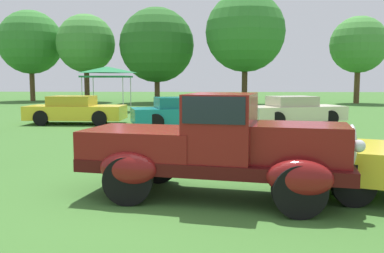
% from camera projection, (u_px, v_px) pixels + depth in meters
% --- Properties ---
extents(ground_plane, '(120.00, 120.00, 0.00)m').
position_uv_depth(ground_plane, '(184.00, 199.00, 6.71)').
color(ground_plane, '#386628').
extents(feature_pickup_truck, '(4.50, 2.47, 1.70)m').
position_uv_depth(feature_pickup_truck, '(217.00, 145.00, 6.74)').
color(feature_pickup_truck, '#400B0B').
rests_on(feature_pickup_truck, ground_plane).
extents(show_car_yellow, '(4.18, 1.77, 1.22)m').
position_uv_depth(show_car_yellow, '(75.00, 110.00, 18.16)').
color(show_car_yellow, yellow).
rests_on(show_car_yellow, ground_plane).
extents(show_car_teal, '(4.29, 2.75, 1.22)m').
position_uv_depth(show_car_teal, '(181.00, 113.00, 16.78)').
color(show_car_teal, teal).
rests_on(show_car_teal, ground_plane).
extents(show_car_cream, '(4.43, 2.86, 1.22)m').
position_uv_depth(show_car_cream, '(295.00, 111.00, 17.87)').
color(show_car_cream, beige).
rests_on(show_car_cream, ground_plane).
extents(canopy_tent_left_field, '(2.63, 2.63, 2.71)m').
position_uv_depth(canopy_tent_left_field, '(107.00, 71.00, 24.86)').
color(canopy_tent_left_field, '#B7B7BC').
rests_on(canopy_tent_left_field, ground_plane).
extents(treeline_far_left, '(5.65, 5.65, 8.09)m').
position_uv_depth(treeline_far_left, '(31.00, 42.00, 37.34)').
color(treeline_far_left, brown).
rests_on(treeline_far_left, ground_plane).
extents(treeline_mid_left, '(4.97, 4.97, 7.50)m').
position_uv_depth(treeline_mid_left, '(86.00, 44.00, 35.74)').
color(treeline_mid_left, '#47331E').
rests_on(treeline_mid_left, ground_plane).
extents(treeline_center, '(6.17, 6.17, 7.87)m').
position_uv_depth(treeline_center, '(157.00, 45.00, 34.61)').
color(treeline_center, brown).
rests_on(treeline_center, ground_plane).
extents(treeline_mid_right, '(6.14, 6.14, 8.65)m').
position_uv_depth(treeline_mid_right, '(245.00, 32.00, 32.13)').
color(treeline_mid_right, '#47331E').
rests_on(treeline_mid_right, ground_plane).
extents(treeline_far_right, '(4.52, 4.52, 6.99)m').
position_uv_depth(treeline_far_right, '(359.00, 45.00, 33.47)').
color(treeline_far_right, brown).
rests_on(treeline_far_right, ground_plane).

